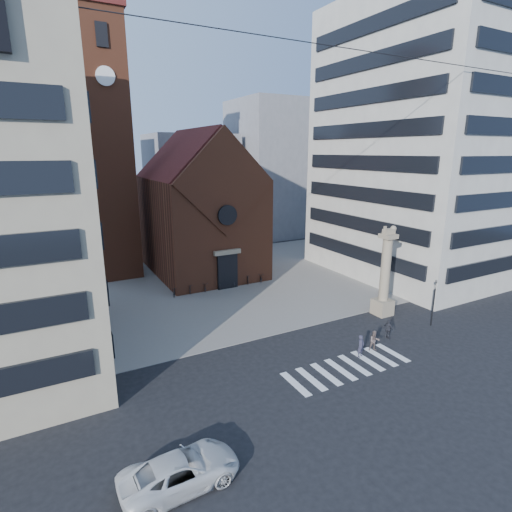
{
  "coord_description": "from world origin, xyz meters",
  "views": [
    {
      "loc": [
        -17.66,
        -22.74,
        15.26
      ],
      "look_at": [
        -1.1,
        8.0,
        6.04
      ],
      "focal_mm": 28.0,
      "sensor_mm": 36.0,
      "label": 1
    }
  ],
  "objects_px": {
    "pedestrian_1": "(374,341)",
    "scooter_0": "(175,291)",
    "pedestrian_0": "(361,346)",
    "white_car": "(181,471)",
    "lion_column": "(385,280)",
    "pedestrian_2": "(388,329)",
    "traffic_light": "(434,302)"
  },
  "relations": [
    {
      "from": "lion_column",
      "to": "traffic_light",
      "type": "relative_size",
      "value": 2.02
    },
    {
      "from": "pedestrian_0",
      "to": "pedestrian_1",
      "type": "height_order",
      "value": "pedestrian_0"
    },
    {
      "from": "white_car",
      "to": "scooter_0",
      "type": "distance_m",
      "value": 25.87
    },
    {
      "from": "scooter_0",
      "to": "lion_column",
      "type": "bearing_deg",
      "value": -19.02
    },
    {
      "from": "lion_column",
      "to": "pedestrian_2",
      "type": "height_order",
      "value": "lion_column"
    },
    {
      "from": "pedestrian_0",
      "to": "scooter_0",
      "type": "xyz_separation_m",
      "value": [
        -8.54,
        19.56,
        -0.33
      ]
    },
    {
      "from": "lion_column",
      "to": "pedestrian_0",
      "type": "bearing_deg",
      "value": -145.21
    },
    {
      "from": "white_car",
      "to": "scooter_0",
      "type": "xyz_separation_m",
      "value": [
        7.36,
        24.8,
        -0.23
      ]
    },
    {
      "from": "pedestrian_1",
      "to": "white_car",
      "type": "bearing_deg",
      "value": -137.45
    },
    {
      "from": "pedestrian_1",
      "to": "pedestrian_2",
      "type": "relative_size",
      "value": 0.98
    },
    {
      "from": "pedestrian_2",
      "to": "pedestrian_1",
      "type": "bearing_deg",
      "value": 103.87
    },
    {
      "from": "white_car",
      "to": "lion_column",
      "type": "bearing_deg",
      "value": -68.74
    },
    {
      "from": "traffic_light",
      "to": "scooter_0",
      "type": "bearing_deg",
      "value": 134.66
    },
    {
      "from": "lion_column",
      "to": "traffic_light",
      "type": "bearing_deg",
      "value": -63.54
    },
    {
      "from": "pedestrian_0",
      "to": "lion_column",
      "type": "bearing_deg",
      "value": 20.87
    },
    {
      "from": "lion_column",
      "to": "pedestrian_1",
      "type": "xyz_separation_m",
      "value": [
        -5.93,
        -5.01,
        -2.62
      ]
    },
    {
      "from": "traffic_light",
      "to": "lion_column",
      "type": "bearing_deg",
      "value": 116.46
    },
    {
      "from": "pedestrian_0",
      "to": "scooter_0",
      "type": "relative_size",
      "value": 0.92
    },
    {
      "from": "scooter_0",
      "to": "pedestrian_2",
      "type": "bearing_deg",
      "value": -32.68
    },
    {
      "from": "lion_column",
      "to": "pedestrian_2",
      "type": "distance_m",
      "value": 5.88
    },
    {
      "from": "lion_column",
      "to": "white_car",
      "type": "relative_size",
      "value": 1.54
    },
    {
      "from": "pedestrian_1",
      "to": "scooter_0",
      "type": "bearing_deg",
      "value": 142.95
    },
    {
      "from": "pedestrian_0",
      "to": "pedestrian_1",
      "type": "distance_m",
      "value": 1.64
    },
    {
      "from": "traffic_light",
      "to": "pedestrian_1",
      "type": "bearing_deg",
      "value": -172.73
    },
    {
      "from": "lion_column",
      "to": "pedestrian_0",
      "type": "distance_m",
      "value": 9.55
    },
    {
      "from": "traffic_light",
      "to": "white_car",
      "type": "xyz_separation_m",
      "value": [
        -25.45,
        -6.49,
        -1.5
      ]
    },
    {
      "from": "lion_column",
      "to": "traffic_light",
      "type": "distance_m",
      "value": 4.62
    },
    {
      "from": "traffic_light",
      "to": "pedestrian_0",
      "type": "height_order",
      "value": "traffic_light"
    },
    {
      "from": "lion_column",
      "to": "scooter_0",
      "type": "xyz_separation_m",
      "value": [
        -16.1,
        14.31,
        -2.91
      ]
    },
    {
      "from": "scooter_0",
      "to": "pedestrian_0",
      "type": "bearing_deg",
      "value": -43.79
    },
    {
      "from": "lion_column",
      "to": "white_car",
      "type": "height_order",
      "value": "lion_column"
    },
    {
      "from": "lion_column",
      "to": "traffic_light",
      "type": "xyz_separation_m",
      "value": [
        1.99,
        -4.0,
        -1.17
      ]
    }
  ]
}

